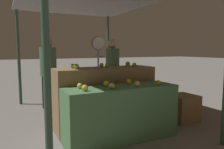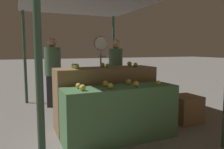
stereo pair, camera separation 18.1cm
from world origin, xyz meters
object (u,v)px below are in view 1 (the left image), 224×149
wooden_crate_side (182,108)px  produce_scale (98,58)px  person_vendor_at_scale (113,69)px  person_customer_left (48,68)px

wooden_crate_side → produce_scale: bearing=141.4°
produce_scale → wooden_crate_side: produce_scale is taller
produce_scale → wooden_crate_side: 1.92m
person_vendor_at_scale → wooden_crate_side: person_vendor_at_scale is taller
person_customer_left → wooden_crate_side: size_ratio=3.27×
person_vendor_at_scale → wooden_crate_side: bearing=96.5°
person_vendor_at_scale → person_customer_left: size_ratio=0.98×
person_customer_left → wooden_crate_side: person_customer_left is taller
person_vendor_at_scale → person_customer_left: 1.50m
produce_scale → person_vendor_at_scale: (0.43, 0.21, -0.25)m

